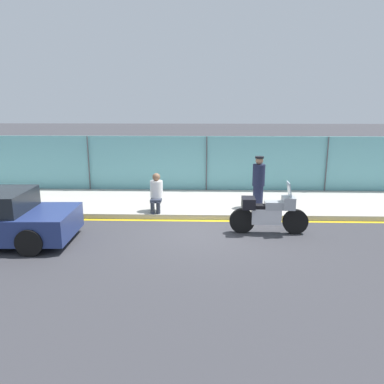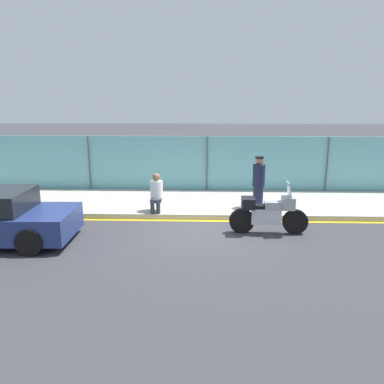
# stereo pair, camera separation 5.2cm
# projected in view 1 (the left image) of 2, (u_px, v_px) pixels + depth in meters

# --- Properties ---
(ground_plane) EXTENTS (120.00, 120.00, 0.00)m
(ground_plane) POSITION_uv_depth(u_px,v_px,m) (207.00, 231.00, 10.79)
(ground_plane) COLOR #38383D
(sidewalk) EXTENTS (35.51, 3.56, 0.16)m
(sidewalk) POSITION_uv_depth(u_px,v_px,m) (207.00, 203.00, 13.56)
(sidewalk) COLOR #ADA89E
(sidewalk) RESTS_ON ground_plane
(curb_paint_stripe) EXTENTS (35.51, 0.18, 0.01)m
(curb_paint_stripe) POSITION_uv_depth(u_px,v_px,m) (207.00, 221.00, 11.75)
(curb_paint_stripe) COLOR gold
(curb_paint_stripe) RESTS_ON ground_plane
(storefront_fence) EXTENTS (33.74, 0.17, 2.33)m
(storefront_fence) POSITION_uv_depth(u_px,v_px,m) (207.00, 165.00, 15.13)
(storefront_fence) COLOR #6BB2B7
(storefront_fence) RESTS_ON ground_plane
(motorcycle) EXTENTS (2.20, 0.52, 1.49)m
(motorcycle) POSITION_uv_depth(u_px,v_px,m) (268.00, 213.00, 10.50)
(motorcycle) COLOR black
(motorcycle) RESTS_ON ground_plane
(officer_standing) EXTENTS (0.41, 0.41, 1.72)m
(officer_standing) POSITION_uv_depth(u_px,v_px,m) (258.00, 181.00, 12.61)
(officer_standing) COLOR #191E38
(officer_standing) RESTS_ON sidewalk
(person_seated_on_curb) EXTENTS (0.41, 0.66, 1.24)m
(person_seated_on_curb) POSITION_uv_depth(u_px,v_px,m) (156.00, 191.00, 12.13)
(person_seated_on_curb) COLOR #2D3342
(person_seated_on_curb) RESTS_ON sidewalk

